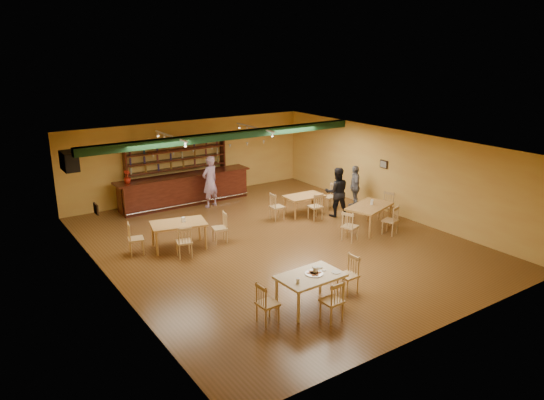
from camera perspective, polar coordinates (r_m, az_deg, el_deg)
floor at (r=15.56m, az=0.47°, el=-4.74°), size 12.00×12.00×0.00m
ceiling_beam at (r=17.08m, az=-4.86°, el=7.19°), size 10.00×0.30×0.25m
track_rail_left at (r=16.83m, az=-11.26°, el=7.02°), size 0.05×2.50×0.05m
track_rail_right at (r=18.29m, az=-1.93°, el=8.11°), size 0.05×2.50×0.05m
ac_unit at (r=16.82m, az=-21.68°, el=4.08°), size 0.34×0.70×0.48m
picture_left at (r=13.92m, az=-19.10°, el=-0.94°), size 0.04×0.34×0.28m
picture_right at (r=18.54m, az=12.41°, el=3.94°), size 0.04×0.34×0.28m
bar_counter at (r=19.37m, az=-9.72°, el=1.18°), size 5.19×0.85×1.13m
back_bar_hutch at (r=19.79m, az=-10.56°, el=3.20°), size 4.02×0.40×2.28m
poinsettia at (r=18.44m, az=-15.91°, el=2.52°), size 0.33×0.33×0.46m
dining_table_a at (r=15.26m, az=-10.36°, el=-3.90°), size 1.74×1.27×0.79m
dining_table_b at (r=18.04m, az=3.62°, el=-0.53°), size 1.40×0.87×0.68m
dining_table_d at (r=16.80m, az=10.81°, el=-1.92°), size 1.84×1.43×0.81m
near_table at (r=11.80m, az=4.29°, el=-10.11°), size 1.51×1.00×0.79m
pizza_tray at (r=11.69m, az=4.74°, el=-8.21°), size 0.54×0.54×0.01m
parmesan_shaker at (r=11.23m, az=2.92°, el=-9.00°), size 0.08×0.08×0.11m
napkin_stack at (r=11.98m, az=5.11°, el=-7.52°), size 0.22×0.18×0.03m
pizza_server at (r=11.81m, az=5.19°, el=-7.89°), size 0.32×0.23×0.00m
side_plate at (r=11.82m, az=7.20°, el=-8.00°), size 0.23×0.23×0.01m
patron_bar at (r=18.81m, az=-6.96°, el=2.07°), size 0.80×0.64×1.91m
patron_right_a at (r=17.78m, az=7.26°, el=0.89°), size 1.06×0.98×1.74m
patron_right_b at (r=18.86m, az=9.24°, el=1.49°), size 0.81×0.99×1.58m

